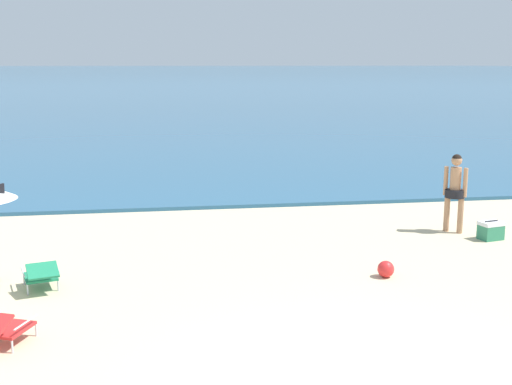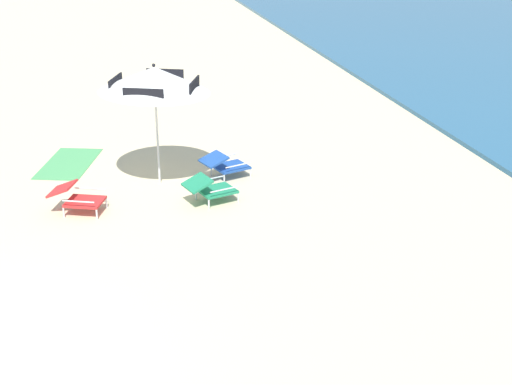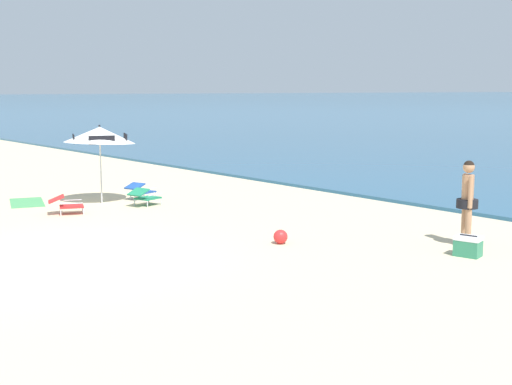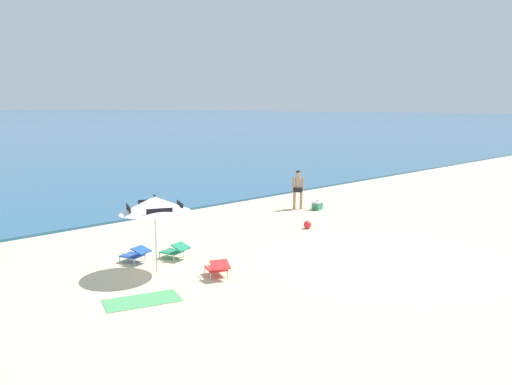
% 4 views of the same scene
% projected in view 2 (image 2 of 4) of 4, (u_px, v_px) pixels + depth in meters
% --- Properties ---
extents(beach_umbrella_striped_main, '(2.20, 2.21, 2.24)m').
position_uv_depth(beach_umbrella_striped_main, '(154.00, 80.00, 13.11)').
color(beach_umbrella_striped_main, silver).
rests_on(beach_umbrella_striped_main, ground).
extents(lounge_chair_under_umbrella, '(0.82, 1.01, 0.51)m').
position_uv_depth(lounge_chair_under_umbrella, '(77.00, 197.00, 12.52)').
color(lounge_chair_under_umbrella, red).
rests_on(lounge_chair_under_umbrella, ground).
extents(lounge_chair_beside_umbrella, '(0.75, 0.98, 0.51)m').
position_uv_depth(lounge_chair_beside_umbrella, '(210.00, 188.00, 12.90)').
color(lounge_chair_beside_umbrella, '#1E7F56').
rests_on(lounge_chair_beside_umbrella, ground).
extents(lounge_chair_facing_sea, '(0.77, 0.98, 0.50)m').
position_uv_depth(lounge_chair_facing_sea, '(225.00, 164.00, 13.98)').
color(lounge_chair_facing_sea, '#1E4799').
rests_on(lounge_chair_facing_sea, ground).
extents(beach_towel, '(1.99, 1.42, 0.01)m').
position_uv_depth(beach_towel, '(69.00, 163.00, 14.79)').
color(beach_towel, '#4C9E5B').
rests_on(beach_towel, ground).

